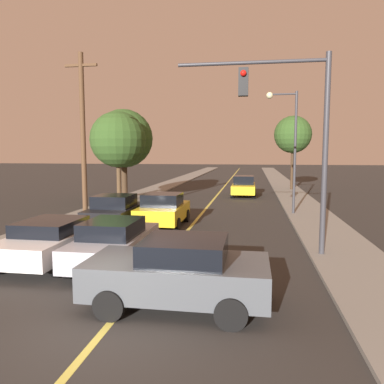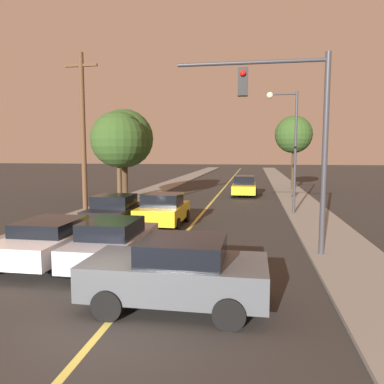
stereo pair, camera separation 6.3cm
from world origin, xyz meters
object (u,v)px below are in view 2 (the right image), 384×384
object	(u,v)px
utility_pole_left	(83,135)
tree_left_far	(124,139)
car_crossing_right	(177,272)
car_outer_lane_second	(116,211)
car_far_oncoming	(244,186)
car_outer_lane_front	(54,238)
traffic_signal_mast	(291,120)
streetlamp_right	(288,135)
car_near_lane_second	(163,210)
car_near_lane_front	(113,242)
tree_right_near	(294,135)
tree_left_near	(118,140)

from	to	relation	value
utility_pole_left	tree_left_far	xyz separation A→B (m)	(-1.22, 9.19, 0.14)
tree_left_far	car_crossing_right	bearing A→B (deg)	-67.13
car_outer_lane_second	car_far_oncoming	xyz separation A→B (m)	(5.50, 13.53, 0.01)
car_outer_lane_front	traffic_signal_mast	size ratio (longest dim) A/B	0.70
car_crossing_right	streetlamp_right	xyz separation A→B (m)	(3.44, 13.04, 3.57)
car_outer_lane_second	traffic_signal_mast	world-z (taller)	traffic_signal_mast
car_near_lane_second	tree_left_far	distance (m)	11.35
tree_left_far	car_outer_lane_second	bearing A→B (deg)	-72.79
car_outer_lane_front	utility_pole_left	bearing A→B (deg)	106.81
streetlamp_right	car_near_lane_front	bearing A→B (deg)	-119.85
traffic_signal_mast	tree_right_near	xyz separation A→B (m)	(2.27, 22.00, 0.51)
car_crossing_right	streetlamp_right	bearing A→B (deg)	-14.78
car_crossing_right	traffic_signal_mast	size ratio (longest dim) A/B	0.62
car_near_lane_front	car_near_lane_second	world-z (taller)	car_near_lane_second
car_near_lane_second	tree_right_near	bearing A→B (deg)	66.80
car_crossing_right	tree_left_near	distance (m)	17.50
tree_left_far	streetlamp_right	bearing A→B (deg)	-25.38
car_crossing_right	car_outer_lane_front	bearing A→B (deg)	58.55
car_outer_lane_second	streetlamp_right	distance (m)	10.04
car_near_lane_front	utility_pole_left	bearing A→B (deg)	121.43
car_outer_lane_front	tree_left_far	size ratio (longest dim) A/B	0.71
tree_right_near	traffic_signal_mast	bearing A→B (deg)	-95.90
car_crossing_right	tree_right_near	bearing A→B (deg)	-10.76
traffic_signal_mast	utility_pole_left	bearing A→B (deg)	154.32
car_near_lane_second	streetlamp_right	xyz separation A→B (m)	(5.97, 4.10, 3.60)
tree_right_near	car_near_lane_front	bearing A→B (deg)	-107.54
car_far_oncoming	traffic_signal_mast	xyz separation A→B (m)	(1.89, -17.07, 3.71)
car_near_lane_front	tree_left_near	world-z (taller)	tree_left_near
car_near_lane_second	car_crossing_right	xyz separation A→B (m)	(2.53, -8.95, 0.03)
car_far_oncoming	traffic_signal_mast	size ratio (longest dim) A/B	0.69
car_far_oncoming	traffic_signal_mast	bearing A→B (deg)	96.33
car_far_oncoming	car_crossing_right	world-z (taller)	car_far_oncoming
car_far_oncoming	car_crossing_right	bearing A→B (deg)	87.63
traffic_signal_mast	tree_left_near	distance (m)	14.77
utility_pole_left	tree_left_near	size ratio (longest dim) A/B	1.34
car_near_lane_second	streetlamp_right	distance (m)	8.09
car_outer_lane_front	car_outer_lane_second	size ratio (longest dim) A/B	1.19
utility_pole_left	tree_right_near	bearing A→B (deg)	56.53
car_crossing_right	tree_left_far	bearing A→B (deg)	22.87
car_far_oncoming	tree_left_near	distance (m)	10.71
streetlamp_right	car_outer_lane_front	bearing A→B (deg)	-128.17
car_far_oncoming	tree_left_far	world-z (taller)	tree_left_far
car_far_oncoming	tree_right_near	distance (m)	7.71
car_outer_lane_second	car_crossing_right	distance (m)	9.42
car_outer_lane_second	traffic_signal_mast	bearing A→B (deg)	-25.57
car_near_lane_second	car_outer_lane_second	bearing A→B (deg)	-160.57
car_outer_lane_front	tree_left_near	size ratio (longest dim) A/B	0.76
car_outer_lane_front	tree_right_near	bearing A→B (deg)	67.94
car_near_lane_second	car_far_oncoming	size ratio (longest dim) A/B	0.85
car_crossing_right	tree_left_near	size ratio (longest dim) A/B	0.67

